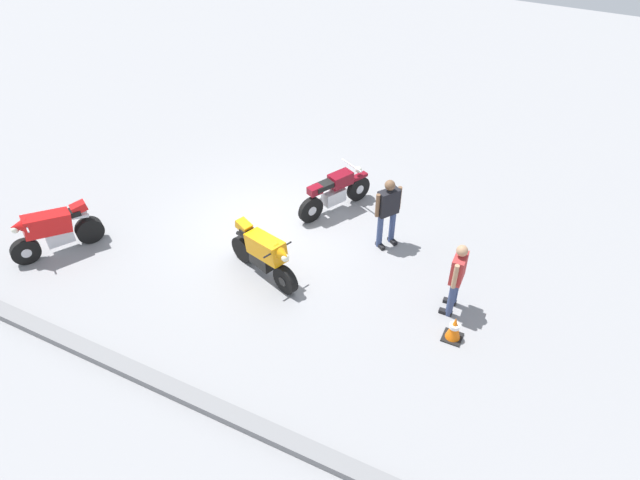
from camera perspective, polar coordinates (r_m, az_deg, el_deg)
name	(u,v)px	position (r m, az deg, el deg)	size (l,w,h in m)	color
ground_plane	(269,229)	(13.33, -5.10, 1.05)	(40.00, 40.00, 0.00)	gray
curb_edge	(136,372)	(10.78, -17.80, -12.34)	(14.00, 0.30, 0.15)	gray
motorcycle_orange_sportbike	(264,253)	(11.77, -5.60, -1.29)	(1.89, 0.95, 1.14)	black
motorcycle_maroon_cruiser	(335,192)	(13.59, 1.47, 4.78)	(1.06, 1.93, 1.09)	black
motorcycle_red_sportbike	(54,230)	(13.56, -24.88, 0.91)	(1.16, 1.77, 1.14)	black
person_in_red_shirt	(457,275)	(11.05, 13.44, -3.39)	(0.31, 0.63, 1.61)	#384772
person_in_black_shirt	(388,209)	(12.39, 6.75, 3.08)	(0.50, 0.59, 1.67)	#384772
traffic_cone	(454,328)	(10.97, 13.16, -8.52)	(0.36, 0.36, 0.53)	black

